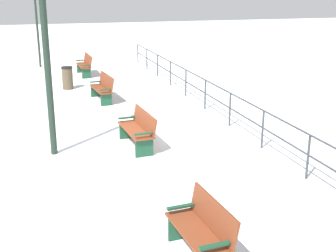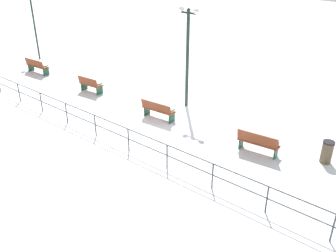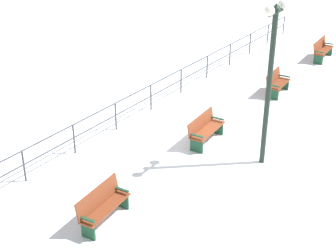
% 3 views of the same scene
% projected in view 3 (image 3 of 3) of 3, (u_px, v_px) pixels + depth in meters
% --- Properties ---
extents(ground_plane, '(80.00, 80.00, 0.00)m').
position_uv_depth(ground_plane, '(209.00, 143.00, 16.05)').
color(ground_plane, white).
rests_on(ground_plane, ground).
extents(bench_second, '(0.65, 1.65, 0.92)m').
position_uv_depth(bench_second, '(103.00, 205.00, 12.27)').
color(bench_second, brown).
rests_on(bench_second, ground).
extents(bench_third, '(0.66, 1.65, 0.89)m').
position_uv_depth(bench_third, '(205.00, 129.00, 15.92)').
color(bench_third, brown).
rests_on(bench_third, ground).
extents(bench_fourth, '(0.65, 1.40, 0.89)m').
position_uv_depth(bench_fourth, '(277.00, 83.00, 19.42)').
color(bench_fourth, brown).
rests_on(bench_fourth, ground).
extents(bench_fifth, '(0.61, 1.69, 0.91)m').
position_uv_depth(bench_fifth, '(322.00, 49.00, 23.01)').
color(bench_fifth, brown).
rests_on(bench_fifth, ground).
extents(lamppost_middle, '(0.27, 1.10, 4.73)m').
position_uv_depth(lamppost_middle, '(271.00, 64.00, 13.64)').
color(lamppost_middle, '#1E2D23').
rests_on(lamppost_middle, ground).
extents(waterfront_railing, '(0.05, 25.16, 0.97)m').
position_uv_depth(waterfront_railing, '(134.00, 102.00, 17.32)').
color(waterfront_railing, '#383D42').
rests_on(waterfront_railing, ground).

